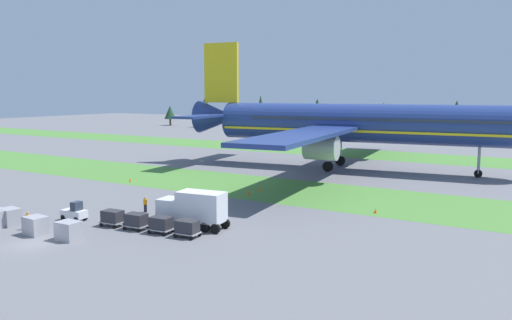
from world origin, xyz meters
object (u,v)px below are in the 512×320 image
object	(u,v)px
ground_crew_marshaller	(145,204)
uld_container_0	(10,217)
uld_container_1	(36,225)
cargo_dolly_third	(161,224)
ground_crew_loader	(28,220)
cargo_dolly_fourth	(187,227)
catering_truck	(193,208)
baggage_tug	(75,213)
uld_container_2	(0,218)
cargo_dolly_lead	(113,217)
airliner	(349,123)
uld_container_3	(69,231)
taxiway_marker_1	(260,189)
taxiway_marker_3	(248,193)
taxiway_marker_2	(130,180)
cargo_dolly_second	(136,220)
taxiway_marker_0	(376,211)

from	to	relation	value
ground_crew_marshaller	uld_container_0	xyz separation A→B (m)	(-7.50, -11.04, -0.11)
uld_container_1	uld_container_0	bearing A→B (deg)	171.36
cargo_dolly_third	ground_crew_loader	world-z (taller)	ground_crew_loader
cargo_dolly_fourth	uld_container_0	world-z (taller)	uld_container_0
cargo_dolly_fourth	catering_truck	size ratio (longest dim) A/B	0.32
baggage_tug	uld_container_2	xyz separation A→B (m)	(-4.31, -5.35, 0.01)
cargo_dolly_lead	cargo_dolly_third	bearing A→B (deg)	-90.00
airliner	baggage_tug	world-z (taller)	airliner
airliner	cargo_dolly_fourth	bearing A→B (deg)	-3.33
cargo_dolly_third	uld_container_1	distance (m)	11.43
ground_crew_loader	uld_container_3	distance (m)	6.12
catering_truck	taxiway_marker_1	bearing A→B (deg)	4.14
cargo_dolly_fourth	uld_container_0	size ratio (longest dim) A/B	1.16
uld_container_3	ground_crew_loader	bearing A→B (deg)	177.50
baggage_tug	uld_container_2	size ratio (longest dim) A/B	1.35
taxiway_marker_3	taxiway_marker_2	bearing A→B (deg)	-178.50
airliner	cargo_dolly_second	bearing A→B (deg)	-10.44
cargo_dolly_third	taxiway_marker_2	bearing A→B (deg)	45.53
catering_truck	taxiway_marker_2	world-z (taller)	catering_truck
ground_crew_loader	uld_container_3	bearing A→B (deg)	-32.86
catering_truck	uld_container_3	bearing A→B (deg)	134.76
cargo_dolly_second	cargo_dolly_fourth	xyz separation A→B (m)	(5.78, 0.50, 0.00)
uld_container_2	airliner	bearing A→B (deg)	73.97
ground_crew_marshaller	uld_container_3	bearing A→B (deg)	101.03
airliner	uld_container_3	world-z (taller)	airliner
baggage_tug	taxiway_marker_3	bearing A→B (deg)	-27.43
baggage_tug	uld_container_1	xyz separation A→B (m)	(1.26, -5.37, 0.03)
cargo_dolly_second	taxiway_marker_3	xyz separation A→B (m)	(0.39, 19.33, -0.59)
cargo_dolly_second	ground_crew_marshaller	size ratio (longest dim) A/B	1.33
baggage_tug	uld_container_0	xyz separation A→B (m)	(-3.89, -4.59, 0.02)
catering_truck	taxiway_marker_0	bearing A→B (deg)	-48.88
cargo_dolly_second	ground_crew_loader	world-z (taller)	ground_crew_loader
airliner	uld_container_0	bearing A→B (deg)	-22.64
airliner	uld_container_0	size ratio (longest dim) A/B	35.51
baggage_tug	cargo_dolly_fourth	size ratio (longest dim) A/B	1.16
cargo_dolly_third	taxiway_marker_2	world-z (taller)	cargo_dolly_third
taxiway_marker_2	uld_container_3	bearing A→B (deg)	-55.25
baggage_tug	cargo_dolly_second	distance (m)	7.93
uld_container_0	taxiway_marker_0	xyz separation A→B (m)	(29.06, 23.62, -0.59)
uld_container_1	taxiway_marker_1	bearing A→B (deg)	76.79
baggage_tug	cargo_dolly_third	world-z (taller)	baggage_tug
airliner	ground_crew_marshaller	bearing A→B (deg)	-16.85
catering_truck	taxiway_marker_1	xyz separation A→B (m)	(-4.09, 19.35, -1.70)
ground_crew_loader	uld_container_2	world-z (taller)	ground_crew_loader
airliner	uld_container_0	xyz separation A→B (m)	(-14.75, -52.05, -7.01)
uld_container_1	airliner	bearing A→B (deg)	79.70
baggage_tug	taxiway_marker_0	bearing A→B (deg)	-57.84
uld_container_3	taxiway_marker_0	bearing A→B (deg)	50.23
baggage_tug	cargo_dolly_lead	bearing A→B (deg)	-90.00
catering_truck	uld_container_3	world-z (taller)	catering_truck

